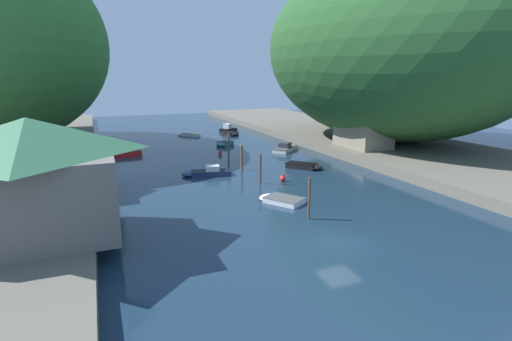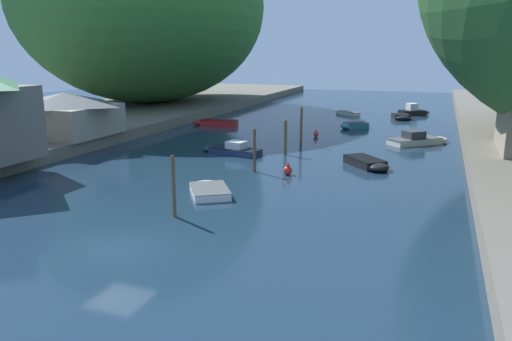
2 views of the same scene
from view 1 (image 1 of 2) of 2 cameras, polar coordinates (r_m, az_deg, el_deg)
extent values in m
plane|color=#192D42|center=(54.35, -5.80, 1.73)|extent=(130.00, 130.00, 0.00)
cube|color=#666056|center=(66.35, 16.61, 3.86)|extent=(22.00, 120.00, 1.12)
ellipsoid|color=#285628|center=(65.50, 18.89, 16.30)|extent=(34.04, 47.66, 27.80)
cube|color=slate|center=(28.96, -29.02, -2.95)|extent=(9.59, 9.15, 5.15)
pyramid|color=#38704C|center=(28.24, -29.87, 4.31)|extent=(10.36, 9.88, 2.28)
cube|color=gray|center=(41.33, -27.26, 0.01)|extent=(7.79, 7.44, 2.71)
pyramid|color=#3D4247|center=(40.97, -27.55, 2.63)|extent=(8.41, 8.04, 1.14)
cube|color=gray|center=(58.31, 15.02, 5.22)|extent=(4.86, 7.77, 3.95)
pyramid|color=#4C4C51|center=(58.01, 15.18, 7.74)|extent=(5.25, 8.40, 1.23)
cube|color=black|center=(79.88, -4.01, 5.77)|extent=(3.81, 3.42, 0.63)
ellipsoid|color=black|center=(81.15, -3.27, 5.91)|extent=(2.38, 2.45, 0.63)
cube|color=black|center=(79.83, -4.01, 6.01)|extent=(3.89, 3.49, 0.03)
cube|color=silver|center=(79.70, -4.06, 6.34)|extent=(1.71, 1.77, 0.97)
cube|color=red|center=(58.30, -18.20, 2.23)|extent=(4.51, 2.19, 0.61)
ellipsoid|color=red|center=(57.91, -20.29, 1.99)|extent=(2.36, 1.81, 0.61)
cube|color=#450A0A|center=(58.24, -18.23, 2.54)|extent=(4.60, 2.24, 0.03)
cube|color=navy|center=(45.28, -6.43, -0.37)|extent=(4.66, 2.72, 0.49)
ellipsoid|color=navy|center=(45.20, -9.19, -0.49)|extent=(2.50, 2.19, 0.49)
cube|color=black|center=(45.22, -6.43, -0.05)|extent=(4.76, 2.78, 0.03)
cube|color=silver|center=(45.16, -6.27, 0.33)|extent=(1.77, 1.60, 0.64)
cube|color=silver|center=(59.52, 4.20, 3.07)|extent=(5.10, 4.94, 0.57)
ellipsoid|color=silver|center=(61.82, 5.04, 3.45)|extent=(3.19, 3.16, 0.57)
cube|color=#504E4A|center=(59.46, 4.21, 3.35)|extent=(5.20, 5.04, 0.03)
cube|color=#333842|center=(59.26, 4.16, 3.66)|extent=(2.28, 2.27, 0.73)
cube|color=white|center=(35.48, 4.04, -4.27)|extent=(3.57, 3.88, 0.45)
ellipsoid|color=white|center=(36.30, 1.85, -3.84)|extent=(2.60, 2.47, 0.45)
cube|color=#525252|center=(35.41, 4.04, -3.90)|extent=(3.64, 3.96, 0.03)
cube|color=black|center=(48.64, 6.51, 0.68)|extent=(3.62, 3.82, 0.61)
ellipsoid|color=black|center=(48.05, 8.45, 0.46)|extent=(2.42, 2.43, 0.61)
cube|color=black|center=(48.57, 6.52, 1.05)|extent=(3.69, 3.90, 0.03)
cube|color=black|center=(74.91, -3.67, 5.25)|extent=(2.63, 2.94, 0.61)
ellipsoid|color=black|center=(73.95, -3.10, 5.15)|extent=(2.15, 1.75, 0.61)
cube|color=black|center=(74.86, -3.67, 5.50)|extent=(2.68, 2.99, 0.03)
cube|color=teal|center=(64.23, -4.41, 3.88)|extent=(2.95, 2.83, 0.66)
ellipsoid|color=teal|center=(63.24, -5.02, 3.72)|extent=(1.95, 2.01, 0.66)
cube|color=#132A33|center=(64.17, -4.41, 4.19)|extent=(3.01, 2.89, 0.03)
cube|color=white|center=(75.01, -9.37, 5.04)|extent=(3.48, 3.30, 0.42)
ellipsoid|color=white|center=(75.88, -10.53, 5.09)|extent=(2.13, 2.08, 0.42)
cube|color=#525252|center=(74.98, -9.37, 5.21)|extent=(3.55, 3.36, 0.03)
cylinder|color=brown|center=(31.37, 7.60, -4.08)|extent=(0.20, 0.20, 3.26)
sphere|color=brown|center=(30.90, 7.70, -1.12)|extent=(0.18, 0.18, 0.18)
cylinder|color=brown|center=(41.16, 0.64, 0.17)|extent=(0.22, 0.22, 3.08)
sphere|color=brown|center=(40.82, 0.64, 2.33)|extent=(0.20, 0.20, 0.20)
cylinder|color=brown|center=(47.33, -2.06, 1.77)|extent=(0.31, 0.31, 2.82)
sphere|color=brown|center=(47.06, -2.07, 3.52)|extent=(0.28, 0.28, 0.28)
cylinder|color=brown|center=(52.00, -3.96, 3.16)|extent=(0.25, 0.25, 3.44)
sphere|color=brown|center=(51.71, -3.99, 5.08)|extent=(0.23, 0.23, 0.23)
sphere|color=red|center=(42.42, 3.87, -1.16)|extent=(0.64, 0.64, 0.64)
cone|color=red|center=(42.30, 3.88, -0.53)|extent=(0.32, 0.32, 0.32)
sphere|color=red|center=(56.84, -5.13, 2.54)|extent=(0.53, 0.53, 0.53)
cone|color=red|center=(56.76, -5.14, 2.93)|extent=(0.27, 0.27, 0.27)
cylinder|color=#282D3D|center=(44.01, -23.97, -0.14)|extent=(0.13, 0.13, 0.85)
cylinder|color=#282D3D|center=(44.19, -23.93, -0.09)|extent=(0.13, 0.13, 0.85)
cube|color=#2D2D33|center=(43.95, -24.04, 0.82)|extent=(0.28, 0.41, 0.62)
sphere|color=beige|center=(43.86, -24.09, 1.35)|extent=(0.22, 0.22, 0.22)
cylinder|color=#282D3D|center=(41.70, -23.60, -0.81)|extent=(0.13, 0.13, 0.85)
cylinder|color=#282D3D|center=(41.87, -23.51, -0.75)|extent=(0.13, 0.13, 0.85)
cube|color=navy|center=(41.62, -23.65, 0.20)|extent=(0.34, 0.43, 0.62)
sphere|color=tan|center=(41.54, -23.70, 0.76)|extent=(0.22, 0.22, 0.22)
camera|label=2|loc=(28.08, 60.40, 1.88)|focal=35.00mm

